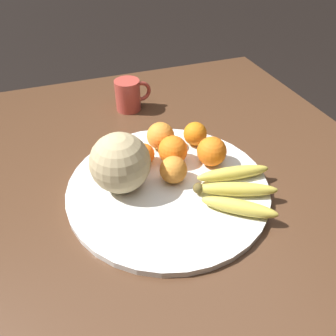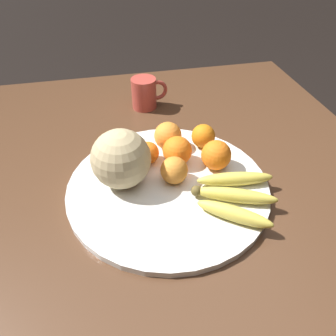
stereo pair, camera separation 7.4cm
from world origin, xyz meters
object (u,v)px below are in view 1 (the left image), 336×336
Objects in this scene: kitchen_table at (175,204)px; orange_back_right at (173,170)px; orange_top_small at (143,154)px; orange_mid_center at (173,150)px; orange_front_left at (162,136)px; orange_front_right at (212,151)px; melon at (120,161)px; fruit_bowl at (168,186)px; orange_back_left at (195,134)px; banana_bunch at (235,189)px; ceramic_mug at (129,95)px.

orange_back_right is at bearing -32.45° from kitchen_table.
orange_top_small is (-0.06, -0.06, 0.14)m from kitchen_table.
kitchen_table is 17.42× the size of orange_mid_center.
orange_front_left is 0.99× the size of orange_front_right.
orange_front_right is at bearing 90.31° from melon.
fruit_bowl reaches higher than kitchen_table.
melon is (-0.04, -0.10, 0.08)m from fruit_bowl.
fruit_bowl is at bearing -60.95° from orange_back_right.
orange_back_left is at bearing 138.42° from orange_back_right.
fruit_bowl is 0.19m from orange_back_left.
orange_front_right is at bearing 66.89° from orange_mid_center.
orange_front_right is (0.11, 0.09, 0.00)m from orange_front_left.
orange_back_left reaches higher than fruit_bowl.
orange_front_right reaches higher than orange_back_right.
orange_mid_center reaches higher than fruit_bowl.
fruit_bowl is at bearing -44.28° from kitchen_table.
banana_bunch reaches higher than fruit_bowl.
melon is 0.13m from orange_back_right.
orange_front_left is at bearing -138.99° from orange_front_right.
kitchen_table is 20.14× the size of orange_back_left.
fruit_bowl is 0.16m from banana_bunch.
banana_bunch is 0.25m from orange_front_left.
orange_mid_center is (-0.16, -0.09, 0.02)m from banana_bunch.
melon is 0.15m from orange_mid_center.
fruit_bowl is 7.29× the size of orange_back_right.
fruit_bowl is 6.47× the size of orange_mid_center.
orange_front_left is (-0.15, 0.04, 0.04)m from fruit_bowl.
fruit_bowl is 2.29× the size of banana_bunch.
orange_front_right is at bearing 70.55° from orange_top_small.
ceramic_mug is (-0.40, 0.01, 0.04)m from fruit_bowl.
orange_front_right is 0.17m from orange_top_small.
melon is at bearing -89.69° from orange_front_right.
kitchen_table is 0.20m from orange_back_left.
kitchen_table is at bearing 152.84° from banana_bunch.
orange_front_left is 0.14m from orange_front_right.
orange_back_right is at bearing 162.87° from banana_bunch.
orange_front_left is 0.08m from orange_top_small.
orange_top_small is (-0.02, -0.07, -0.01)m from orange_mid_center.
melon is 2.16× the size of orange_back_left.
orange_top_small is (-0.09, -0.03, 0.04)m from fruit_bowl.
melon is 1.87× the size of orange_mid_center.
melon is 0.27m from banana_bunch.
orange_front_left is 0.07m from orange_mid_center.
orange_mid_center is at bearing 152.17° from fruit_bowl.
orange_back_left is at bearing 103.06° from orange_top_small.
melon reaches higher than banana_bunch.
orange_front_left is 0.62× the size of ceramic_mug.
melon is 1.87× the size of orange_front_left.
kitchen_table is at bearing 3.03° from ceramic_mug.
orange_front_left and orange_mid_center have the same top height.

